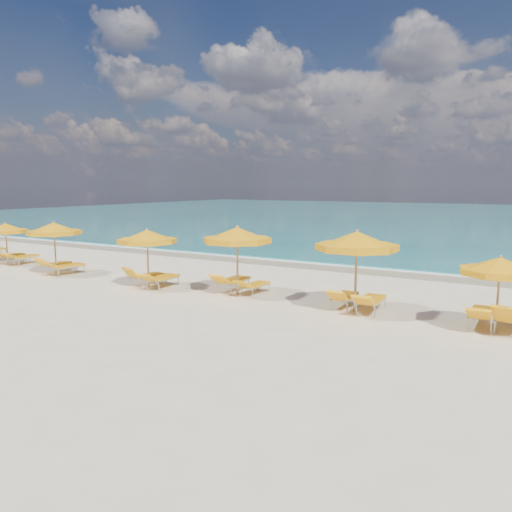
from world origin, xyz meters
The scene contains 22 objects.
ground_plane centered at (0.00, 0.00, 0.00)m, with size 120.00×120.00×0.00m, color beige.
ocean centered at (0.00, 48.00, 0.00)m, with size 120.00×80.00×0.30m, color #136A6C.
wet_sand_band centered at (0.00, 7.40, 0.00)m, with size 120.00×2.60×0.01m, color tan.
foam_line centered at (0.00, 8.20, 0.00)m, with size 120.00×1.20×0.03m, color white.
whitecap_near centered at (-6.00, 17.00, 0.00)m, with size 14.00×0.36×0.05m, color white.
umbrella_1 centered at (-13.11, 0.05, 1.76)m, with size 2.19×2.19×2.07m.
umbrella_2 centered at (-8.92, -0.46, 1.97)m, with size 2.37×2.37×2.31m.
umbrella_3 centered at (-3.53, -0.55, 1.92)m, with size 2.37×2.37×2.25m.
umbrella_4 centered at (0.04, 0.12, 2.10)m, with size 3.14×3.14×2.46m.
umbrella_5 centered at (4.46, -0.14, 2.17)m, with size 3.32×3.32×2.54m.
umbrella_6 centered at (8.41, -0.39, 1.77)m, with size 2.45×2.45×2.07m.
lounger_1_left centered at (-13.57, 0.34, 0.23)m, with size 0.97×1.95×0.83m.
lounger_1_right centered at (-12.61, 0.57, 0.21)m, with size 0.76×1.85×0.69m.
lounger_2_left centered at (-9.42, -0.08, 0.21)m, with size 0.65×1.71×0.77m.
lounger_2_right centered at (-8.45, -0.29, 0.22)m, with size 0.89×1.93×0.76m.
lounger_3_left centered at (-3.97, -0.21, 0.21)m, with size 0.78×1.72×0.81m.
lounger_3_right centered at (-3.04, -0.35, 0.23)m, with size 0.73×1.94×0.74m.
lounger_4_left centered at (-0.43, 0.53, 0.23)m, with size 0.66×1.93×0.79m.
lounger_4_right centered at (0.55, 0.46, 0.20)m, with size 0.65×1.68×0.66m.
lounger_5_left centered at (3.99, 0.23, 0.21)m, with size 0.65×1.76×0.75m.
lounger_5_right centered at (4.90, 0.03, 0.23)m, with size 0.70×1.92×0.77m.
lounger_6_left centered at (8.02, 0.03, 0.23)m, with size 0.66×1.94×0.79m.
Camera 1 is at (9.33, -14.56, 3.89)m, focal length 35.00 mm.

